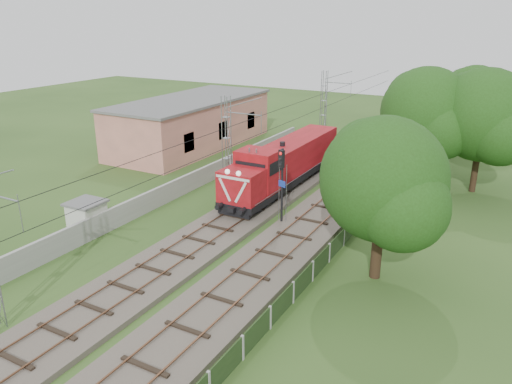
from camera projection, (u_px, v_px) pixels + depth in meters
The scene contains 15 objects.
ground at pixel (161, 270), 28.28m from camera, with size 140.00×140.00×0.00m, color #2B481B.
track_main at pixel (226, 224), 33.99m from camera, with size 4.20×70.00×0.45m.
track_side at pixel (357, 182), 42.45m from camera, with size 4.20×80.00×0.45m.
catenary at pixel (227, 148), 38.16m from camera, with size 3.31×70.00×8.00m.
boundary_wall at pixel (191, 181), 40.88m from camera, with size 0.25×40.00×1.50m, color #9E9E99.
station_building at pixel (192, 122), 54.01m from camera, with size 8.40×20.40×5.22m.
fence at pixel (312, 271), 26.92m from camera, with size 0.12×32.00×1.20m.
locomotive at pixel (285, 163), 40.79m from camera, with size 2.91×16.64×4.22m.
coach_rake at pixel (431, 103), 67.37m from camera, with size 2.88×64.29×3.33m.
signal_post at pixel (282, 174), 32.99m from camera, with size 0.58×0.47×5.43m.
relay_hut at pixel (87, 217), 32.65m from camera, with size 2.22×2.22×2.24m.
tree_a at pixel (385, 181), 25.63m from camera, with size 6.92×6.59×8.96m.
tree_b at pixel (485, 116), 38.74m from camera, with size 7.68×7.31×9.95m.
tree_c at pixel (427, 113), 40.37m from camera, with size 7.61×7.25×9.86m.
tree_d at pixel (475, 97), 52.45m from camera, with size 6.78×6.46×8.79m.
Camera 1 is at (16.86, -19.43, 13.67)m, focal length 35.00 mm.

